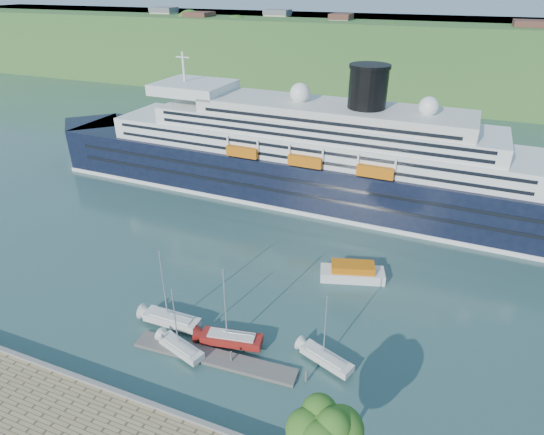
% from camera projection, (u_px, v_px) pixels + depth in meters
% --- Properties ---
extents(ground, '(400.00, 400.00, 0.00)m').
position_uv_depth(ground, '(173.00, 418.00, 42.08)').
color(ground, '#2B4C4A').
rests_on(ground, ground).
extents(far_hillside, '(400.00, 50.00, 24.00)m').
position_uv_depth(far_hillside, '(403.00, 57.00, 155.43)').
color(far_hillside, '#346327').
rests_on(far_hillside, ground).
extents(quay_coping, '(220.00, 0.50, 0.30)m').
position_uv_depth(quay_coping, '(171.00, 412.00, 41.38)').
color(quay_coping, slate).
rests_on(quay_coping, promenade).
extents(cruise_ship, '(109.02, 18.53, 24.40)m').
position_uv_depth(cruise_ship, '(299.00, 132.00, 79.85)').
color(cruise_ship, black).
rests_on(cruise_ship, ground).
extents(floating_pontoon, '(18.41, 3.32, 0.41)m').
position_uv_depth(floating_pontoon, '(214.00, 357.00, 48.57)').
color(floating_pontoon, '#67625B').
rests_on(floating_pontoon, ground).
extents(sailboat_white_near, '(7.54, 2.16, 9.72)m').
position_uv_depth(sailboat_white_near, '(168.00, 293.00, 50.95)').
color(sailboat_white_near, silver).
rests_on(sailboat_white_near, ground).
extents(sailboat_red, '(7.73, 3.40, 9.66)m').
position_uv_depth(sailboat_red, '(230.00, 311.00, 48.14)').
color(sailboat_red, maroon).
rests_on(sailboat_red, ground).
extents(sailboat_white_far, '(6.71, 3.95, 8.38)m').
position_uv_depth(sailboat_white_far, '(328.00, 334.00, 45.95)').
color(sailboat_white_far, silver).
rests_on(sailboat_white_far, ground).
extents(tender_launch, '(9.11, 5.26, 2.38)m').
position_uv_depth(tender_launch, '(352.00, 271.00, 61.08)').
color(tender_launch, '#C7610B').
rests_on(tender_launch, ground).
extents(sailboat_extra, '(6.46, 3.50, 8.04)m').
position_uv_depth(sailboat_extra, '(178.00, 325.00, 47.45)').
color(sailboat_extra, silver).
rests_on(sailboat_extra, ground).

